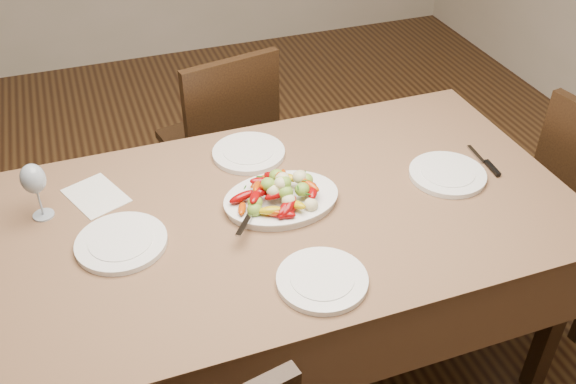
# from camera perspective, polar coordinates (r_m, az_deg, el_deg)

# --- Properties ---
(dining_table) EXTENTS (1.84, 1.05, 0.76)m
(dining_table) POSITION_cam_1_polar(r_m,az_deg,el_deg) (2.31, 0.00, -8.77)
(dining_table) COLOR brown
(dining_table) RESTS_ON ground
(chair_far) EXTENTS (0.50, 0.50, 0.95)m
(chair_far) POSITION_cam_1_polar(r_m,az_deg,el_deg) (2.92, -6.40, 4.52)
(chair_far) COLOR black
(chair_far) RESTS_ON ground
(serving_platter) EXTENTS (0.36, 0.27, 0.02)m
(serving_platter) POSITION_cam_1_polar(r_m,az_deg,el_deg) (2.06, -0.60, -0.78)
(serving_platter) COLOR white
(serving_platter) RESTS_ON dining_table
(roasted_vegetables) EXTENTS (0.30, 0.20, 0.09)m
(roasted_vegetables) POSITION_cam_1_polar(r_m,az_deg,el_deg) (2.03, -0.61, 0.49)
(roasted_vegetables) COLOR #790405
(roasted_vegetables) RESTS_ON serving_platter
(serving_spoon) EXTENTS (0.27, 0.21, 0.03)m
(serving_spoon) POSITION_cam_1_polar(r_m,az_deg,el_deg) (2.00, -2.01, -0.95)
(serving_spoon) COLOR #9EA0A8
(serving_spoon) RESTS_ON serving_platter
(plate_left) EXTENTS (0.27, 0.27, 0.02)m
(plate_left) POSITION_cam_1_polar(r_m,az_deg,el_deg) (1.97, -14.59, -4.39)
(plate_left) COLOR white
(plate_left) RESTS_ON dining_table
(plate_right) EXTENTS (0.26, 0.26, 0.02)m
(plate_right) POSITION_cam_1_polar(r_m,az_deg,el_deg) (2.25, 13.98, 1.52)
(plate_right) COLOR white
(plate_right) RESTS_ON dining_table
(plate_far) EXTENTS (0.26, 0.26, 0.02)m
(plate_far) POSITION_cam_1_polar(r_m,az_deg,el_deg) (2.30, -3.52, 3.48)
(plate_far) COLOR white
(plate_far) RESTS_ON dining_table
(plate_near) EXTENTS (0.26, 0.26, 0.02)m
(plate_near) POSITION_cam_1_polar(r_m,az_deg,el_deg) (1.80, 3.05, -7.85)
(plate_near) COLOR white
(plate_near) RESTS_ON dining_table
(wine_glass) EXTENTS (0.08, 0.08, 0.20)m
(wine_glass) POSITION_cam_1_polar(r_m,az_deg,el_deg) (2.10, -21.47, 0.19)
(wine_glass) COLOR #8C99A5
(wine_glass) RESTS_ON dining_table
(menu_card) EXTENTS (0.22, 0.25, 0.00)m
(menu_card) POSITION_cam_1_polar(r_m,az_deg,el_deg) (2.19, -16.70, -0.31)
(menu_card) COLOR silver
(menu_card) RESTS_ON dining_table
(table_knife) EXTENTS (0.03, 0.20, 0.01)m
(table_knife) POSITION_cam_1_polar(r_m,az_deg,el_deg) (2.35, 17.07, 2.55)
(table_knife) COLOR #9EA0A8
(table_knife) RESTS_ON dining_table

